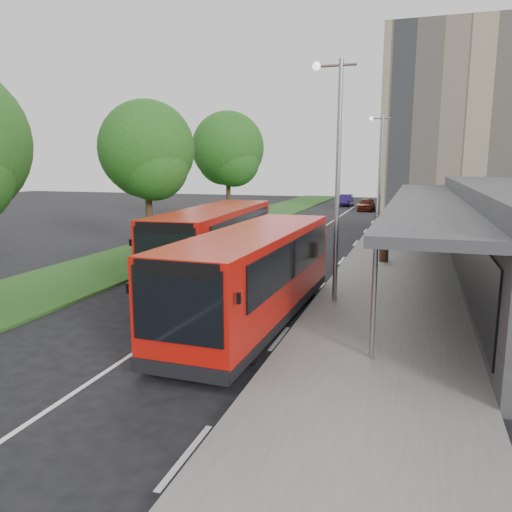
{
  "coord_description": "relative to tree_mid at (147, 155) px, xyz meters",
  "views": [
    {
      "loc": [
        6.75,
        -14.88,
        4.82
      ],
      "look_at": [
        1.26,
        2.2,
        1.5
      ],
      "focal_mm": 35.0,
      "sensor_mm": 36.0,
      "label": 1
    }
  ],
  "objects": [
    {
      "name": "ground",
      "position": [
        7.01,
        -9.05,
        -5.27
      ],
      "size": [
        120.0,
        120.0,
        0.0
      ],
      "primitive_type": "plane",
      "color": "black",
      "rests_on": "ground"
    },
    {
      "name": "pavement",
      "position": [
        13.01,
        10.95,
        -5.2
      ],
      "size": [
        5.0,
        80.0,
        0.15
      ],
      "primitive_type": "cube",
      "color": "slate",
      "rests_on": "ground"
    },
    {
      "name": "grass_verge",
      "position": [
        0.01,
        10.95,
        -5.22
      ],
      "size": [
        5.0,
        80.0,
        0.1
      ],
      "primitive_type": "cube",
      "color": "#1C4215",
      "rests_on": "ground"
    },
    {
      "name": "lane_centre_line",
      "position": [
        7.01,
        5.95,
        -5.27
      ],
      "size": [
        0.12,
        70.0,
        0.01
      ],
      "primitive_type": "cube",
      "color": "silver",
      "rests_on": "ground"
    },
    {
      "name": "kerb_dashes",
      "position": [
        10.31,
        9.95,
        -5.27
      ],
      "size": [
        0.12,
        56.0,
        0.01
      ],
      "color": "silver",
      "rests_on": "ground"
    },
    {
      "name": "office_block",
      "position": [
        21.01,
        32.95,
        3.73
      ],
      "size": [
        22.0,
        12.0,
        18.0
      ],
      "primitive_type": "cube",
      "color": "tan",
      "rests_on": "ground"
    },
    {
      "name": "tree_mid",
      "position": [
        0.0,
        0.0,
        0.0
      ],
      "size": [
        5.08,
        5.08,
        8.16
      ],
      "color": "black",
      "rests_on": "ground"
    },
    {
      "name": "tree_far",
      "position": [
        -0.0,
        12.0,
        0.37
      ],
      "size": [
        5.44,
        5.44,
        8.74
      ],
      "color": "black",
      "rests_on": "ground"
    },
    {
      "name": "lamp_post_near",
      "position": [
        11.13,
        -7.05,
        -0.55
      ],
      "size": [
        1.44,
        0.28,
        8.0
      ],
      "color": "gray",
      "rests_on": "pavement"
    },
    {
      "name": "lamp_post_far",
      "position": [
        11.13,
        12.95,
        -0.55
      ],
      "size": [
        1.44,
        0.28,
        8.0
      ],
      "color": "gray",
      "rests_on": "pavement"
    },
    {
      "name": "bus_main",
      "position": [
        9.16,
        -9.74,
        -3.81
      ],
      "size": [
        2.83,
        10.11,
        2.84
      ],
      "rotation": [
        0.0,
        0.0,
        -0.02
      ],
      "color": "#BA0E09",
      "rests_on": "ground"
    },
    {
      "name": "bus_second",
      "position": [
        5.52,
        -4.11,
        -3.77
      ],
      "size": [
        3.29,
        10.51,
        2.94
      ],
      "rotation": [
        0.0,
        0.0,
        0.06
      ],
      "color": "#BA0E09",
      "rests_on": "ground"
    },
    {
      "name": "litter_bin",
      "position": [
        12.39,
        0.62,
        -4.73
      ],
      "size": [
        0.44,
        0.44,
        0.77
      ],
      "primitive_type": "cylinder",
      "rotation": [
        0.0,
        0.0,
        0.03
      ],
      "color": "#3E2519",
      "rests_on": "pavement"
    },
    {
      "name": "bollard",
      "position": [
        12.45,
        7.7,
        -4.66
      ],
      "size": [
        0.17,
        0.17,
        0.91
      ],
      "primitive_type": "cylinder",
      "rotation": [
        0.0,
        0.0,
        -0.17
      ],
      "color": "#FBF70D",
      "rests_on": "pavement"
    },
    {
      "name": "car_near",
      "position": [
        8.79,
        29.43,
        -4.61
      ],
      "size": [
        1.65,
        3.94,
        1.33
      ],
      "primitive_type": "imported",
      "rotation": [
        0.0,
        0.0,
        -0.02
      ],
      "color": "#571B0C",
      "rests_on": "ground"
    },
    {
      "name": "car_far",
      "position": [
        5.88,
        35.09,
        -4.62
      ],
      "size": [
        1.43,
        3.98,
        1.31
      ],
      "primitive_type": "imported",
      "rotation": [
        0.0,
        0.0,
        0.01
      ],
      "color": "navy",
      "rests_on": "ground"
    }
  ]
}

